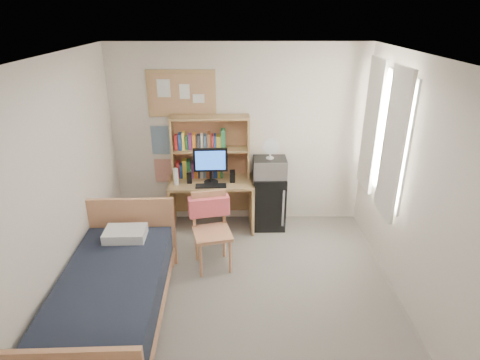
{
  "coord_description": "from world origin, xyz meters",
  "views": [
    {
      "loc": [
        0.01,
        -3.43,
        2.99
      ],
      "look_at": [
        0.02,
        1.2,
        1.01
      ],
      "focal_mm": 30.0,
      "sensor_mm": 36.0,
      "label": 1
    }
  ],
  "objects_px": {
    "desk": "(212,204)",
    "bed": "(112,301)",
    "desk_fan": "(270,149)",
    "bulletin_board": "(181,94)",
    "speaker_right": "(232,176)",
    "microwave": "(270,167)",
    "speaker_left": "(189,178)",
    "mini_fridge": "(268,201)",
    "desk_chair": "(212,233)",
    "monitor": "(211,166)"
  },
  "relations": [
    {
      "from": "speaker_left",
      "to": "desk_chair",
      "type": "bearing_deg",
      "value": -70.91
    },
    {
      "from": "mini_fridge",
      "to": "bed",
      "type": "distance_m",
      "value": 2.67
    },
    {
      "from": "desk_chair",
      "to": "microwave",
      "type": "bearing_deg",
      "value": 39.97
    },
    {
      "from": "bed",
      "to": "speaker_right",
      "type": "height_order",
      "value": "speaker_right"
    },
    {
      "from": "bed",
      "to": "monitor",
      "type": "relative_size",
      "value": 4.09
    },
    {
      "from": "desk",
      "to": "bed",
      "type": "bearing_deg",
      "value": -116.74
    },
    {
      "from": "microwave",
      "to": "desk_fan",
      "type": "height_order",
      "value": "desk_fan"
    },
    {
      "from": "desk_chair",
      "to": "bed",
      "type": "relative_size",
      "value": 0.47
    },
    {
      "from": "desk_chair",
      "to": "bed",
      "type": "height_order",
      "value": "desk_chair"
    },
    {
      "from": "desk_chair",
      "to": "monitor",
      "type": "xyz_separation_m",
      "value": [
        -0.07,
        0.93,
        0.51
      ]
    },
    {
      "from": "bed",
      "to": "mini_fridge",
      "type": "bearing_deg",
      "value": 48.05
    },
    {
      "from": "speaker_right",
      "to": "desk_fan",
      "type": "relative_size",
      "value": 0.65
    },
    {
      "from": "mini_fridge",
      "to": "microwave",
      "type": "bearing_deg",
      "value": -90.0
    },
    {
      "from": "mini_fridge",
      "to": "desk_fan",
      "type": "bearing_deg",
      "value": -90.0
    },
    {
      "from": "microwave",
      "to": "bed",
      "type": "bearing_deg",
      "value": -130.73
    },
    {
      "from": "mini_fridge",
      "to": "bed",
      "type": "height_order",
      "value": "mini_fridge"
    },
    {
      "from": "mini_fridge",
      "to": "desk_fan",
      "type": "distance_m",
      "value": 0.8
    },
    {
      "from": "desk",
      "to": "desk_chair",
      "type": "bearing_deg",
      "value": -88.72
    },
    {
      "from": "monitor",
      "to": "microwave",
      "type": "distance_m",
      "value": 0.83
    },
    {
      "from": "desk_chair",
      "to": "mini_fridge",
      "type": "height_order",
      "value": "desk_chair"
    },
    {
      "from": "bed",
      "to": "microwave",
      "type": "bearing_deg",
      "value": 47.77
    },
    {
      "from": "desk_fan",
      "to": "desk_chair",
      "type": "bearing_deg",
      "value": -126.9
    },
    {
      "from": "bulletin_board",
      "to": "desk_chair",
      "type": "relative_size",
      "value": 0.97
    },
    {
      "from": "desk",
      "to": "bed",
      "type": "distance_m",
      "value": 2.17
    },
    {
      "from": "speaker_left",
      "to": "desk",
      "type": "bearing_deg",
      "value": 11.31
    },
    {
      "from": "bulletin_board",
      "to": "desk_fan",
      "type": "relative_size",
      "value": 3.46
    },
    {
      "from": "speaker_right",
      "to": "microwave",
      "type": "bearing_deg",
      "value": 6.36
    },
    {
      "from": "desk_chair",
      "to": "bed",
      "type": "distance_m",
      "value": 1.39
    },
    {
      "from": "desk_fan",
      "to": "bulletin_board",
      "type": "bearing_deg",
      "value": 167.27
    },
    {
      "from": "speaker_left",
      "to": "desk_fan",
      "type": "height_order",
      "value": "desk_fan"
    },
    {
      "from": "microwave",
      "to": "desk",
      "type": "bearing_deg",
      "value": -177.85
    },
    {
      "from": "speaker_right",
      "to": "desk",
      "type": "bearing_deg",
      "value": 168.69
    },
    {
      "from": "microwave",
      "to": "desk_fan",
      "type": "bearing_deg",
      "value": 0.0
    },
    {
      "from": "bed",
      "to": "desk",
      "type": "bearing_deg",
      "value": 63.99
    },
    {
      "from": "bulletin_board",
      "to": "microwave",
      "type": "relative_size",
      "value": 2.04
    },
    {
      "from": "desk",
      "to": "speaker_right",
      "type": "distance_m",
      "value": 0.55
    },
    {
      "from": "bulletin_board",
      "to": "speaker_left",
      "type": "bearing_deg",
      "value": -75.55
    },
    {
      "from": "desk_chair",
      "to": "speaker_right",
      "type": "height_order",
      "value": "desk_chair"
    },
    {
      "from": "bulletin_board",
      "to": "mini_fridge",
      "type": "relative_size",
      "value": 1.17
    },
    {
      "from": "mini_fridge",
      "to": "speaker_left",
      "type": "relative_size",
      "value": 4.87
    },
    {
      "from": "bed",
      "to": "speaker_left",
      "type": "distance_m",
      "value": 2.07
    },
    {
      "from": "desk",
      "to": "microwave",
      "type": "distance_m",
      "value": 1.0
    },
    {
      "from": "mini_fridge",
      "to": "bulletin_board",
      "type": "bearing_deg",
      "value": 168.17
    },
    {
      "from": "speaker_left",
      "to": "monitor",
      "type": "bearing_deg",
      "value": 0.0
    },
    {
      "from": "mini_fridge",
      "to": "speaker_left",
      "type": "height_order",
      "value": "speaker_left"
    },
    {
      "from": "monitor",
      "to": "microwave",
      "type": "xyz_separation_m",
      "value": [
        0.82,
        0.1,
        -0.06
      ]
    },
    {
      "from": "bulletin_board",
      "to": "desk_fan",
      "type": "height_order",
      "value": "bulletin_board"
    },
    {
      "from": "bulletin_board",
      "to": "desk",
      "type": "distance_m",
      "value": 1.62
    },
    {
      "from": "speaker_left",
      "to": "microwave",
      "type": "xyz_separation_m",
      "value": [
        1.12,
        0.11,
        0.11
      ]
    },
    {
      "from": "bed",
      "to": "desk_fan",
      "type": "xyz_separation_m",
      "value": [
        1.71,
        2.02,
        0.92
      ]
    }
  ]
}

